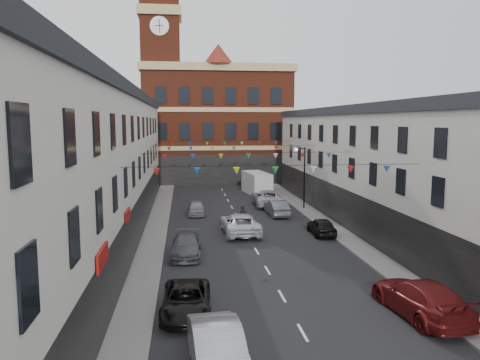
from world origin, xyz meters
name	(u,v)px	position (x,y,z in m)	size (l,w,h in m)	color
ground	(257,251)	(0.00, 0.00, 0.00)	(160.00, 160.00, 0.00)	black
pavement_left	(152,245)	(-6.90, 2.00, 0.07)	(1.80, 64.00, 0.15)	#605E5B
pavement_right	(348,239)	(6.90, 2.00, 0.07)	(1.80, 64.00, 0.15)	#605E5B
terrace_left	(71,171)	(-11.78, 1.00, 5.35)	(8.40, 56.00, 10.70)	silver
terrace_right	(423,174)	(11.78, 1.00, 4.85)	(8.40, 56.00, 9.70)	silver
civic_building	(216,124)	(0.00, 37.95, 8.14)	(20.60, 13.30, 18.50)	maroon
clock_tower	(161,73)	(-7.50, 35.00, 14.93)	(5.60, 5.60, 30.00)	maroon
distant_hill	(187,139)	(-4.00, 62.00, 5.00)	(40.00, 14.00, 10.00)	#2F4E24
street_lamp	(302,169)	(6.55, 14.00, 3.90)	(1.10, 0.36, 6.00)	black
car_left_b	(218,350)	(-3.60, -14.60, 0.80)	(1.70, 4.87, 1.60)	#A5A6AD
car_left_c	(186,300)	(-4.63, -9.61, 0.64)	(2.13, 4.62, 1.28)	black
car_left_d	(186,245)	(-4.58, -0.51, 0.68)	(1.90, 4.68, 1.36)	#42464A
car_left_e	(196,208)	(-3.60, 12.59, 0.64)	(1.51, 3.76, 1.28)	gray
car_right_c	(420,298)	(5.50, -10.97, 0.81)	(2.27, 5.59, 1.62)	maroon
car_right_d	(322,226)	(5.50, 3.81, 0.65)	(1.54, 3.83, 1.31)	black
car_right_e	(277,208)	(3.60, 11.36, 0.71)	(1.50, 4.31, 1.42)	#52565A
car_right_f	(267,198)	(3.60, 16.41, 0.81)	(2.69, 5.83, 1.62)	#ABADB0
moving_car	(240,224)	(-0.51, 4.86, 0.79)	(2.61, 5.65, 1.57)	silver
white_van	(257,183)	(3.80, 24.40, 1.26)	(2.19, 5.70, 2.52)	silver
pedestrian	(243,216)	(0.00, 7.36, 0.84)	(0.61, 0.40, 1.68)	black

